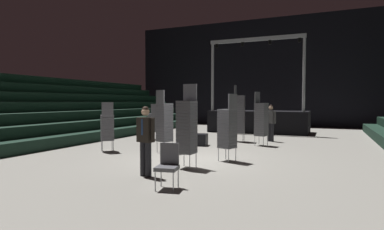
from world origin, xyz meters
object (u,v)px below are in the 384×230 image
object	(u,v)px
crew_worker_near_stage	(271,121)
chair_stack_front_right	(187,126)
chair_stack_front_left	(164,122)
man_with_tie	(145,137)
chair_stack_rear_left	(154,122)
chair_stack_mid_centre	(107,127)
loose_chair_near_man	(168,163)
equipment_road_case	(196,140)
chair_stack_mid_right	(261,119)
chair_stack_rear_right	(239,113)
stage_riser	(259,120)
chair_stack_mid_left	(227,128)

from	to	relation	value
crew_worker_near_stage	chair_stack_front_right	bearing A→B (deg)	-67.68
chair_stack_front_left	chair_stack_front_right	world-z (taller)	chair_stack_front_right
man_with_tie	chair_stack_rear_left	bearing A→B (deg)	-47.02
chair_stack_mid_centre	loose_chair_near_man	size ratio (longest dim) A/B	1.90
chair_stack_rear_left	equipment_road_case	size ratio (longest dim) A/B	1.90
chair_stack_mid_right	loose_chair_near_man	bearing A→B (deg)	11.24
loose_chair_near_man	chair_stack_rear_right	bearing A→B (deg)	-96.11
equipment_road_case	chair_stack_rear_left	bearing A→B (deg)	157.88
stage_riser	crew_worker_near_stage	bearing A→B (deg)	-71.67
chair_stack_front_right	chair_stack_mid_left	size ratio (longest dim) A/B	1.12
chair_stack_front_right	crew_worker_near_stage	world-z (taller)	chair_stack_front_right
chair_stack_mid_left	chair_stack_mid_centre	size ratio (longest dim) A/B	1.14
stage_riser	chair_stack_front_left	world-z (taller)	stage_riser
crew_worker_near_stage	equipment_road_case	distance (m)	3.71
chair_stack_mid_right	stage_riser	bearing A→B (deg)	-152.39
stage_riser	chair_stack_mid_left	world-z (taller)	stage_riser
chair_stack_rear_left	equipment_road_case	world-z (taller)	chair_stack_rear_left
chair_stack_front_right	chair_stack_mid_centre	distance (m)	4.13
man_with_tie	chair_stack_rear_right	distance (m)	7.46
chair_stack_front_right	loose_chair_near_man	size ratio (longest dim) A/B	2.44
stage_riser	chair_stack_mid_centre	xyz separation A→B (m)	(-3.58, -9.54, 0.18)
chair_stack_front_left	chair_stack_mid_left	world-z (taller)	chair_stack_front_left
chair_stack_front_left	chair_stack_mid_right	bearing A→B (deg)	69.17
equipment_road_case	chair_stack_front_right	bearing A→B (deg)	-70.63
chair_stack_front_left	chair_stack_mid_right	distance (m)	4.23
chair_stack_mid_right	crew_worker_near_stage	world-z (taller)	chair_stack_mid_right
man_with_tie	chair_stack_mid_right	distance (m)	6.70
chair_stack_mid_left	loose_chair_near_man	bearing A→B (deg)	-165.07
chair_stack_mid_right	loose_chair_near_man	size ratio (longest dim) A/B	2.35
chair_stack_front_right	chair_stack_mid_centre	world-z (taller)	chair_stack_front_right
stage_riser	chair_stack_front_left	size ratio (longest dim) A/B	2.54
chair_stack_front_left	chair_stack_mid_centre	distance (m)	2.14
chair_stack_mid_left	loose_chair_near_man	world-z (taller)	chair_stack_mid_left
chair_stack_front_right	chair_stack_rear_left	world-z (taller)	chair_stack_front_right
chair_stack_rear_right	loose_chair_near_man	world-z (taller)	chair_stack_rear_right
chair_stack_mid_centre	crew_worker_near_stage	distance (m)	7.28
loose_chair_near_man	chair_stack_front_left	bearing A→B (deg)	-71.49
chair_stack_mid_right	chair_stack_rear_left	distance (m)	5.16
chair_stack_front_left	chair_stack_front_right	distance (m)	2.73
chair_stack_rear_left	stage_riser	bearing A→B (deg)	3.80
chair_stack_rear_left	chair_stack_rear_right	size ratio (longest dim) A/B	0.67
stage_riser	chair_stack_rear_right	world-z (taller)	stage_riser
chair_stack_rear_right	chair_stack_front_left	bearing A→B (deg)	-27.43
stage_riser	loose_chair_near_man	bearing A→B (deg)	-86.69
chair_stack_front_right	chair_stack_mid_right	size ratio (longest dim) A/B	1.04
man_with_tie	chair_stack_rear_right	size ratio (longest dim) A/B	0.67
stage_riser	equipment_road_case	bearing A→B (deg)	-100.30
chair_stack_mid_right	equipment_road_case	world-z (taller)	chair_stack_mid_right
chair_stack_front_left	equipment_road_case	world-z (taller)	chair_stack_front_left
man_with_tie	chair_stack_rear_left	world-z (taller)	chair_stack_rear_left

